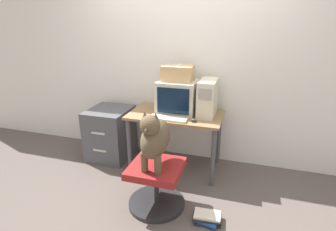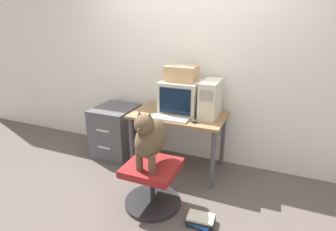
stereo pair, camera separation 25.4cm
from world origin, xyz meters
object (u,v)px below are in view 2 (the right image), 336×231
Objects in this scene: book_stack_floor at (201,220)px; filing_cabinet at (116,131)px; dog at (150,137)px; pc_tower at (210,99)px; crt_monitor at (181,97)px; office_chair at (152,183)px; cardboard_box at (181,73)px; keyboard at (169,118)px.

filing_cabinet is at bearing 149.06° from book_stack_floor.
pc_tower is at bearing 68.42° from dog.
crt_monitor is at bearing 3.63° from filing_cabinet.
office_chair reaches higher than book_stack_floor.
dog is 0.86× the size of filing_cabinet.
dog is at bearing -88.63° from crt_monitor.
cardboard_box is at bearing 91.36° from dog.
filing_cabinet is 2.46× the size of book_stack_floor.
crt_monitor is 1.08m from filing_cabinet.
keyboard is (-0.39, -0.29, -0.19)m from pc_tower.
pc_tower is at bearing -0.60° from crt_monitor.
cardboard_box is (0.91, 0.06, 0.85)m from filing_cabinet.
cardboard_box is (0.02, 0.30, 0.46)m from keyboard.
crt_monitor is 1.08m from office_chair.
office_chair is 0.97× the size of dog.
dog reaches higher than book_stack_floor.
pc_tower reaches higher than filing_cabinet.
book_stack_floor is (0.55, -0.94, -0.87)m from crt_monitor.
pc_tower reaches higher than keyboard.
cardboard_box is (-0.02, 0.85, 0.95)m from office_chair.
office_chair is at bearing -88.61° from cardboard_box.
crt_monitor is 1.28× the size of cardboard_box.
office_chair is 1.27m from cardboard_box.
keyboard reaches higher than office_chair.
pc_tower is (0.36, -0.00, 0.02)m from crt_monitor.
filing_cabinet is 1.25m from cardboard_box.
cardboard_box is 1.29× the size of book_stack_floor.
keyboard reaches higher than book_stack_floor.
keyboard is at bearing -142.84° from pc_tower.
crt_monitor is at bearing 120.48° from book_stack_floor.
dog is 0.97m from cardboard_box.
pc_tower is at bearing 67.99° from office_chair.
crt_monitor is 1.64× the size of book_stack_floor.
office_chair is (0.02, -0.85, -0.67)m from crt_monitor.
keyboard is 0.74× the size of dog.
cardboard_box is at bearing 178.78° from pc_tower.
office_chair is at bearing -85.37° from keyboard.
cardboard_box reaches higher than filing_cabinet.
filing_cabinet is at bearing -176.37° from crt_monitor.
pc_tower is 0.73× the size of office_chair.
crt_monitor is 0.67× the size of filing_cabinet.
keyboard is 1.11m from book_stack_floor.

